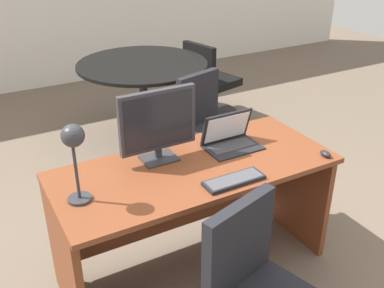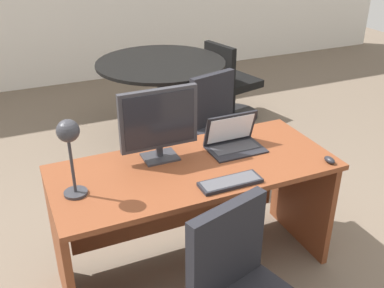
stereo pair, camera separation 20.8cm
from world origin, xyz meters
name	(u,v)px [view 1 (the left image)]	position (x,y,z in m)	size (l,w,h in m)	color
ground	(113,166)	(0.00, 1.50, 0.00)	(12.00, 12.00, 0.00)	#6B5B4C
desk	(191,196)	(0.00, 0.05, 0.52)	(1.61, 0.70, 0.76)	brown
monitor	(158,123)	(-0.15, 0.16, 0.99)	(0.46, 0.16, 0.42)	#2D2D33
laptop	(229,136)	(0.30, 0.12, 0.82)	(0.33, 0.23, 0.21)	black
keyboard	(234,180)	(0.09, -0.26, 0.77)	(0.34, 0.12, 0.02)	black
mouse	(326,154)	(0.72, -0.28, 0.77)	(0.04, 0.08, 0.03)	black
desk_lamp	(74,146)	(-0.67, -0.05, 1.07)	(0.12, 0.14, 0.42)	#2D2D33
meeting_table	(143,83)	(0.47, 1.84, 0.61)	(1.21, 1.21, 0.80)	black
meeting_chair_near	(209,87)	(1.34, 2.05, 0.34)	(0.57, 0.56, 0.84)	black
meeting_chair_far	(211,137)	(0.71, 0.98, 0.35)	(0.56, 0.58, 0.87)	black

